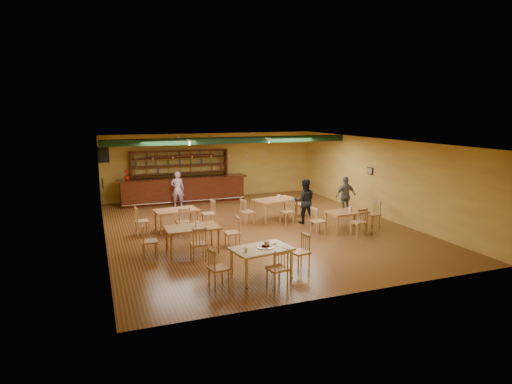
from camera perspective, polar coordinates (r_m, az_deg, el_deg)
name	(u,v)px	position (r m, az deg, el deg)	size (l,w,h in m)	color
floor	(256,228)	(15.32, 0.05, -4.67)	(12.00, 12.00, 0.00)	#512A17
ceiling_beam	(232,140)	(17.47, -3.21, 6.75)	(10.00, 0.30, 0.25)	black
track_rail_left	(184,139)	(17.61, -9.44, 6.88)	(0.05, 2.50, 0.05)	white
track_rail_right	(259,137)	(18.49, 0.40, 7.19)	(0.05, 2.50, 0.05)	white
ac_unit	(104,154)	(18.12, -19.26, 4.67)	(0.34, 0.70, 0.48)	white
picture_left	(102,184)	(15.02, -19.41, 1.05)	(0.04, 0.34, 0.28)	black
picture_right	(370,171)	(17.74, 14.68, 2.68)	(0.04, 0.34, 0.28)	black
bar_counter	(183,190)	(19.65, -9.45, 0.27)	(5.67, 0.85, 1.13)	#36140A
back_bar_hutch	(180,175)	(20.17, -9.85, 2.17)	(4.39, 0.40, 2.28)	#36140A
poinsettia	(127,175)	(19.22, -16.52, 2.11)	(0.24, 0.24, 0.44)	#B21B10
dining_table_a	(177,220)	(15.15, -10.32, -3.61)	(1.44, 0.86, 0.72)	olive
dining_table_b	(275,209)	(16.36, 2.55, -2.28)	(1.56, 0.94, 0.78)	olive
dining_table_c	(192,239)	(12.77, -8.30, -6.14)	(1.52, 0.91, 0.76)	olive
dining_table_d	(346,221)	(15.18, 11.70, -3.72)	(1.36, 0.81, 0.68)	olive
near_table	(261,263)	(10.78, 0.72, -9.21)	(1.41, 0.91, 0.76)	beige
pizza_tray	(265,247)	(10.69, 1.23, -7.20)	(0.40, 0.40, 0.01)	silver
parmesan_shaker	(246,250)	(10.36, -1.33, -7.51)	(0.07, 0.07, 0.11)	#EAE5C6
napkin_stack	(272,243)	(10.96, 2.07, -6.72)	(0.20, 0.15, 0.03)	white
pizza_server	(270,245)	(10.79, 1.88, -6.99)	(0.32, 0.09, 0.00)	silver
side_plate	(286,248)	(10.68, 3.91, -7.24)	(0.22, 0.22, 0.01)	white
patron_bar	(178,189)	(18.74, -10.20, 0.36)	(0.56, 0.36, 1.52)	#9C50AF
patron_right_a	(305,201)	(15.90, 6.35, -1.18)	(0.79, 0.61, 1.62)	black
patron_right_b	(345,196)	(17.36, 11.60, -0.48)	(0.90, 0.37, 1.53)	slate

